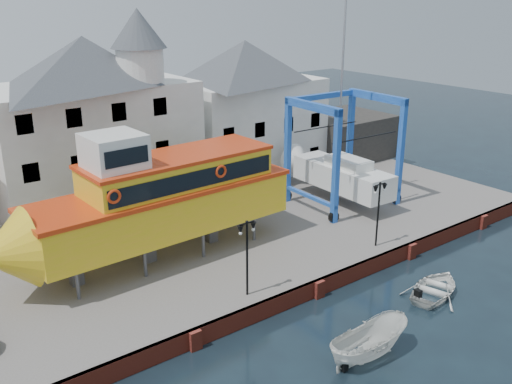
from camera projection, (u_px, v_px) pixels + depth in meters
ground at (318, 297)px, 31.66m from camera, size 140.00×140.00×0.00m
hardstanding at (210, 227)px, 39.73m from camera, size 44.00×22.00×1.00m
quay_wall at (317, 288)px, 31.57m from camera, size 44.00×0.47×1.00m
building_white_main at (92, 121)px, 40.20m from camera, size 14.00×8.30×14.00m
building_white_right at (245, 107)px, 48.83m from camera, size 12.00×8.00×11.20m
shed_dark at (342, 136)px, 54.26m from camera, size 8.00×7.00×4.00m
lamp_post_left at (247, 239)px, 28.88m from camera, size 1.12×0.32×4.20m
lamp_post_right at (379, 198)px, 34.59m from camera, size 1.12×0.32×4.20m
tour_boat at (146, 201)px, 32.42m from camera, size 18.36×4.99×7.93m
travel_lift at (334, 167)px, 42.83m from camera, size 7.30×10.15×15.21m
motorboat_a at (367, 357)px, 26.43m from camera, size 4.68×1.83×1.80m
motorboat_b at (435, 293)px, 32.04m from camera, size 5.00×4.13×0.90m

